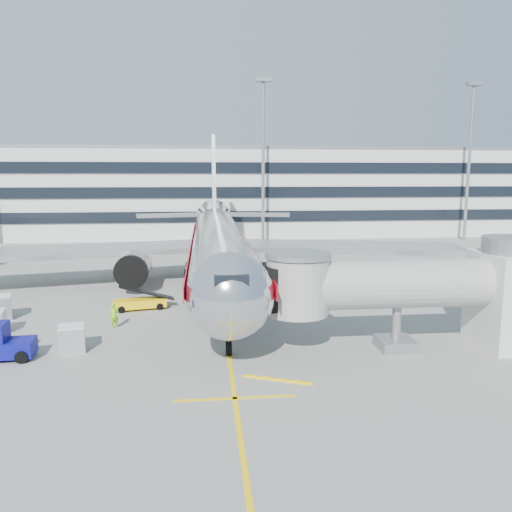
{
  "coord_description": "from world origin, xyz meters",
  "views": [
    {
      "loc": [
        -1.35,
        -37.01,
        10.84
      ],
      "look_at": [
        3.0,
        4.77,
        4.0
      ],
      "focal_mm": 35.0,
      "sensor_mm": 36.0,
      "label": 1
    }
  ],
  "objects": [
    {
      "name": "lead_in_line",
      "position": [
        0.0,
        10.0,
        0.01
      ],
      "size": [
        0.25,
        70.0,
        0.01
      ],
      "primitive_type": "cube",
      "color": "yellow",
      "rests_on": "ground"
    },
    {
      "name": "light_mast_centre",
      "position": [
        8.0,
        42.0,
        14.88
      ],
      "size": [
        2.4,
        1.2,
        25.45
      ],
      "color": "gray",
      "rests_on": "ground"
    },
    {
      "name": "stop_bar",
      "position": [
        0.0,
        -14.0,
        0.01
      ],
      "size": [
        6.0,
        0.25,
        0.01
      ],
      "primitive_type": "cube",
      "color": "yellow",
      "rests_on": "ground"
    },
    {
      "name": "terminal",
      "position": [
        0.0,
        57.95,
        7.8
      ],
      "size": [
        150.0,
        24.25,
        15.6
      ],
      "color": "silver",
      "rests_on": "ground"
    },
    {
      "name": "jet_bridge",
      "position": [
        12.18,
        -8.0,
        3.87
      ],
      "size": [
        17.8,
        4.5,
        7.0
      ],
      "color": "silver",
      "rests_on": "ground"
    },
    {
      "name": "baggage_tug",
      "position": [
        -13.28,
        -7.34,
        0.97
      ],
      "size": [
        3.09,
        2.09,
        2.24
      ],
      "color": "#0A0C78",
      "rests_on": "ground"
    },
    {
      "name": "ground",
      "position": [
        0.0,
        0.0,
        0.0
      ],
      "size": [
        180.0,
        180.0,
        0.0
      ],
      "primitive_type": "plane",
      "color": "gray",
      "rests_on": "ground"
    },
    {
      "name": "cargo_container_front",
      "position": [
        -9.65,
        -6.29,
        0.82
      ],
      "size": [
        1.83,
        1.83,
        1.63
      ],
      "color": "silver",
      "rests_on": "ground"
    },
    {
      "name": "main_jet",
      "position": [
        0.0,
        11.72,
        4.23
      ],
      "size": [
        50.95,
        48.7,
        16.06
      ],
      "color": "silver",
      "rests_on": "ground"
    },
    {
      "name": "belt_loader",
      "position": [
        -6.69,
        3.24,
        0.59
      ],
      "size": [
        4.49,
        2.37,
        2.1
      ],
      "color": "yellow",
      "rests_on": "ground"
    },
    {
      "name": "ramp_worker",
      "position": [
        -7.85,
        -1.83,
        0.93
      ],
      "size": [
        0.81,
        0.74,
        1.85
      ],
      "primitive_type": "imported",
      "rotation": [
        0.0,
        0.0,
        0.57
      ],
      "color": "#83DA16",
      "rests_on": "ground"
    },
    {
      "name": "light_mast_east",
      "position": [
        42.0,
        42.0,
        14.88
      ],
      "size": [
        2.4,
        1.2,
        25.45
      ],
      "color": "gray",
      "rests_on": "ground"
    }
  ]
}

